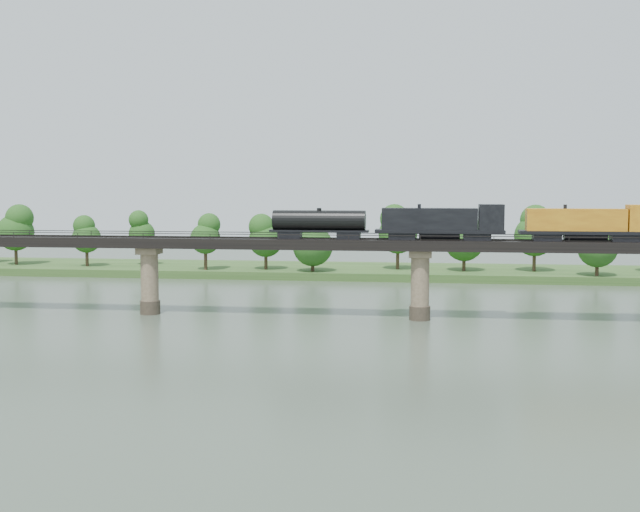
# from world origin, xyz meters

# --- Properties ---
(ground) EXTENTS (400.00, 400.00, 0.00)m
(ground) POSITION_xyz_m (0.00, 0.00, 0.00)
(ground) COLOR #3A4838
(ground) RESTS_ON ground
(far_bank) EXTENTS (300.00, 24.00, 1.60)m
(far_bank) POSITION_xyz_m (0.00, 85.00, 0.80)
(far_bank) COLOR #305220
(far_bank) RESTS_ON ground
(bridge) EXTENTS (236.00, 30.00, 11.50)m
(bridge) POSITION_xyz_m (0.00, 30.00, 5.46)
(bridge) COLOR #473A2D
(bridge) RESTS_ON ground
(bridge_superstructure) EXTENTS (220.00, 4.90, 0.75)m
(bridge_superstructure) POSITION_xyz_m (0.00, 30.00, 11.79)
(bridge_superstructure) COLOR black
(bridge_superstructure) RESTS_ON bridge
(far_treeline) EXTENTS (289.06, 17.54, 13.60)m
(far_treeline) POSITION_xyz_m (-8.21, 80.52, 8.83)
(far_treeline) COLOR #382619
(far_treeline) RESTS_ON far_bank
(freight_train) EXTENTS (73.29, 2.86, 5.04)m
(freight_train) POSITION_xyz_m (16.12, 30.00, 13.91)
(freight_train) COLOR black
(freight_train) RESTS_ON bridge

